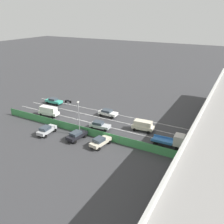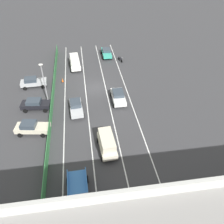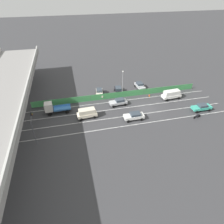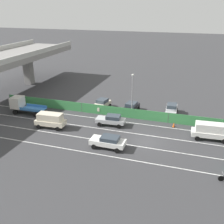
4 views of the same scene
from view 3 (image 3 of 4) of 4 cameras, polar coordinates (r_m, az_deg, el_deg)
The scene contains 19 objects.
ground_plane at distance 47.30m, azimuth 10.04°, elevation 0.87°, with size 300.00×300.00×0.00m, color #38383A.
lane_line_left_edge at distance 41.80m, azimuth 5.93°, elevation -3.74°, with size 0.14×46.51×0.01m, color silver.
lane_line_mid_left at distance 44.35m, azimuth 4.56°, elevation -1.14°, with size 0.14×46.51×0.01m, color silver.
lane_line_mid_right at distance 47.01m, azimuth 3.35°, elevation 1.16°, with size 0.14×46.51×0.01m, color silver.
lane_line_right_edge at distance 49.75m, azimuth 2.26°, elevation 3.22°, with size 0.14×46.51×0.01m, color silver.
green_fence at distance 50.81m, azimuth 1.76°, elevation 4.97°, with size 0.10×42.61×1.59m.
car_van_cream at distance 43.40m, azimuth -7.24°, elevation -0.25°, with size 2.19×4.41×2.18m.
car_van_white at distance 52.33m, azimuth 16.81°, elevation 4.94°, with size 2.24×4.98×2.24m.
car_hatchback_white at distance 42.98m, azimuth 6.41°, elevation -1.09°, with size 2.06×4.38×1.58m.
car_taxi_teal at distance 50.16m, azimuth 24.45°, elevation 1.31°, with size 1.96×4.62×1.57m.
car_sedan_silver at distance 47.68m, azimuth 1.91°, elevation 2.98°, with size 2.20×4.37×1.59m.
flatbed_truck_blue at distance 46.43m, azimuth -16.72°, elevation 1.15°, with size 2.37×5.71×2.68m.
motorcycle at distance 47.26m, azimuth 23.34°, elevation -1.08°, with size 0.69×1.92×0.93m.
parked_wagon_silver at distance 55.72m, azimuth 8.03°, elevation 7.56°, with size 4.29×2.10×1.69m.
parked_sedan_dark at distance 52.94m, azimuth 1.84°, elevation 6.38°, with size 4.40×2.35×1.63m.
parked_sedan_cream at distance 51.88m, azimuth -3.66°, elevation 5.71°, with size 4.57×2.50×1.68m.
traffic_light at distance 38.26m, azimuth -21.91°, elevation -3.46°, with size 3.42×0.55×5.27m.
street_lamp at distance 50.07m, azimuth 3.09°, elevation 8.89°, with size 0.60×0.36×6.94m.
traffic_cone at distance 52.44m, azimuth 10.71°, elevation 4.78°, with size 0.47×0.47×0.74m.
Camera 3 is at (-35.98, 17.08, 25.52)m, focal length 31.70 mm.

